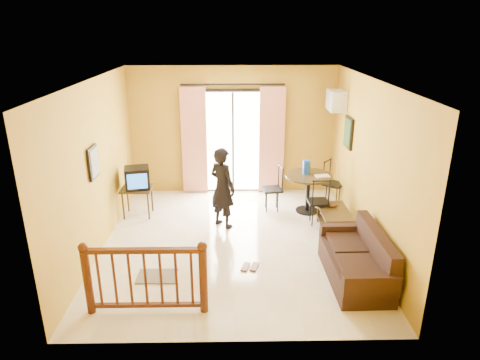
{
  "coord_description": "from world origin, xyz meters",
  "views": [
    {
      "loc": [
        -0.01,
        -6.68,
        3.62
      ],
      "look_at": [
        0.11,
        0.2,
        1.09
      ],
      "focal_mm": 32.0,
      "sensor_mm": 36.0,
      "label": 1
    }
  ],
  "objects_px": {
    "sofa": "(359,262)",
    "coffee_table": "(334,217)",
    "television": "(137,178)",
    "dining_table": "(308,183)",
    "standing_person": "(222,188)"
  },
  "relations": [
    {
      "from": "television",
      "to": "sofa",
      "type": "distance_m",
      "value": 4.43
    },
    {
      "from": "dining_table",
      "to": "standing_person",
      "type": "distance_m",
      "value": 1.83
    },
    {
      "from": "television",
      "to": "standing_person",
      "type": "height_order",
      "value": "standing_person"
    },
    {
      "from": "television",
      "to": "dining_table",
      "type": "relative_size",
      "value": 0.57
    },
    {
      "from": "television",
      "to": "coffee_table",
      "type": "height_order",
      "value": "television"
    },
    {
      "from": "dining_table",
      "to": "standing_person",
      "type": "relative_size",
      "value": 0.61
    },
    {
      "from": "television",
      "to": "sofa",
      "type": "xyz_separation_m",
      "value": [
        3.72,
        -2.35,
        -0.5
      ]
    },
    {
      "from": "dining_table",
      "to": "coffee_table",
      "type": "distance_m",
      "value": 1.02
    },
    {
      "from": "sofa",
      "to": "coffee_table",
      "type": "bearing_deg",
      "value": 89.04
    },
    {
      "from": "television",
      "to": "dining_table",
      "type": "xyz_separation_m",
      "value": [
        3.37,
        0.14,
        -0.17
      ]
    },
    {
      "from": "dining_table",
      "to": "sofa",
      "type": "relative_size",
      "value": 0.57
    },
    {
      "from": "coffee_table",
      "to": "sofa",
      "type": "xyz_separation_m",
      "value": [
        0.0,
        -1.6,
        0.02
      ]
    },
    {
      "from": "television",
      "to": "dining_table",
      "type": "bearing_deg",
      "value": -9.69
    },
    {
      "from": "television",
      "to": "sofa",
      "type": "height_order",
      "value": "television"
    },
    {
      "from": "television",
      "to": "standing_person",
      "type": "xyz_separation_m",
      "value": [
        1.67,
        -0.49,
        -0.03
      ]
    }
  ]
}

